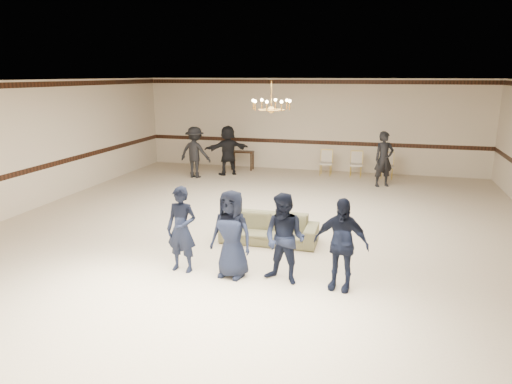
# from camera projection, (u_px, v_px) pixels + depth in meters

# --- Properties ---
(room) EXTENTS (12.01, 14.01, 3.21)m
(room) POSITION_uv_depth(u_px,v_px,m) (260.00, 159.00, 9.84)
(room) COLOR beige
(room) RESTS_ON ground
(chair_rail) EXTENTS (12.00, 0.02, 0.14)m
(chair_rail) POSITION_uv_depth(u_px,v_px,m) (310.00, 142.00, 16.53)
(chair_rail) COLOR black
(chair_rail) RESTS_ON wall_back
(crown_molding) EXTENTS (12.00, 0.02, 0.14)m
(crown_molding) POSITION_uv_depth(u_px,v_px,m) (312.00, 82.00, 16.02)
(crown_molding) COLOR black
(crown_molding) RESTS_ON wall_back
(chandelier) EXTENTS (0.94, 0.94, 0.89)m
(chandelier) POSITION_uv_depth(u_px,v_px,m) (271.00, 95.00, 10.47)
(chandelier) COLOR gold
(chandelier) RESTS_ON ceiling
(boy_a) EXTENTS (0.57, 0.40, 1.50)m
(boy_a) POSITION_uv_depth(u_px,v_px,m) (182.00, 229.00, 8.00)
(boy_a) COLOR black
(boy_a) RESTS_ON floor
(boy_b) EXTENTS (0.80, 0.59, 1.50)m
(boy_b) POSITION_uv_depth(u_px,v_px,m) (232.00, 234.00, 7.77)
(boy_b) COLOR black
(boy_b) RESTS_ON floor
(boy_c) EXTENTS (0.85, 0.74, 1.50)m
(boy_c) POSITION_uv_depth(u_px,v_px,m) (285.00, 239.00, 7.54)
(boy_c) COLOR black
(boy_c) RESTS_ON floor
(boy_d) EXTENTS (0.93, 0.50, 1.50)m
(boy_d) POSITION_uv_depth(u_px,v_px,m) (341.00, 244.00, 7.31)
(boy_d) COLOR black
(boy_d) RESTS_ON floor
(settee) EXTENTS (1.96, 0.79, 0.57)m
(settee) POSITION_uv_depth(u_px,v_px,m) (269.00, 229.00, 9.49)
(settee) COLOR #6C6C48
(settee) RESTS_ON floor
(adult_left) EXTENTS (1.16, 0.76, 1.68)m
(adult_left) POSITION_uv_depth(u_px,v_px,m) (195.00, 152.00, 15.35)
(adult_left) COLOR black
(adult_left) RESTS_ON floor
(adult_mid) EXTENTS (1.54, 1.34, 1.68)m
(adult_mid) POSITION_uv_depth(u_px,v_px,m) (228.00, 150.00, 15.77)
(adult_mid) COLOR black
(adult_mid) RESTS_ON floor
(adult_right) EXTENTS (0.73, 0.65, 1.68)m
(adult_right) POSITION_uv_depth(u_px,v_px,m) (384.00, 159.00, 14.11)
(adult_right) COLOR black
(adult_right) RESTS_ON floor
(banquet_chair_left) EXTENTS (0.43, 0.43, 0.84)m
(banquet_chair_left) POSITION_uv_depth(u_px,v_px,m) (326.00, 163.00, 15.78)
(banquet_chair_left) COLOR beige
(banquet_chair_left) RESTS_ON floor
(banquet_chair_mid) EXTENTS (0.44, 0.44, 0.84)m
(banquet_chair_mid) POSITION_uv_depth(u_px,v_px,m) (356.00, 164.00, 15.52)
(banquet_chair_mid) COLOR beige
(banquet_chair_mid) RESTS_ON floor
(banquet_chair_right) EXTENTS (0.42, 0.42, 0.84)m
(banquet_chair_right) POSITION_uv_depth(u_px,v_px,m) (387.00, 166.00, 15.27)
(banquet_chair_right) COLOR beige
(banquet_chair_right) RESTS_ON floor
(console_table) EXTENTS (0.81, 0.37, 0.67)m
(console_table) POSITION_uv_depth(u_px,v_px,m) (243.00, 160.00, 16.74)
(console_table) COLOR #301D10
(console_table) RESTS_ON floor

